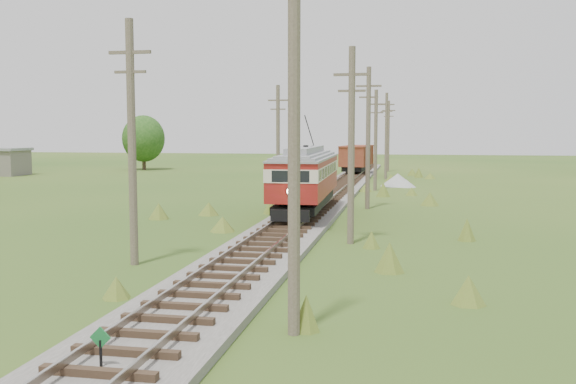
% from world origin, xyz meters
% --- Properties ---
extents(railbed_main, '(3.60, 96.00, 0.57)m').
position_xyz_m(railbed_main, '(0.00, 34.00, 0.19)').
color(railbed_main, '#605B54').
rests_on(railbed_main, ground).
extents(switch_marker, '(0.45, 0.06, 1.08)m').
position_xyz_m(switch_marker, '(-0.20, 1.50, 0.63)').
color(switch_marker, black).
rests_on(switch_marker, ground).
extents(streetcar, '(3.04, 11.68, 5.31)m').
position_xyz_m(streetcar, '(0.00, 25.97, 2.50)').
color(streetcar, black).
rests_on(streetcar, ground).
extents(gondola, '(3.32, 8.65, 2.82)m').
position_xyz_m(gondola, '(0.00, 61.77, 2.08)').
color(gondola, black).
rests_on(gondola, ground).
extents(gravel_pile, '(3.19, 3.39, 1.16)m').
position_xyz_m(gravel_pile, '(4.91, 48.52, 0.54)').
color(gravel_pile, gray).
rests_on(gravel_pile, ground).
extents(utility_pole_r_1, '(0.30, 0.30, 8.80)m').
position_xyz_m(utility_pole_r_1, '(3.10, 5.00, 4.40)').
color(utility_pole_r_1, brown).
rests_on(utility_pole_r_1, ground).
extents(utility_pole_r_2, '(1.60, 0.30, 8.60)m').
position_xyz_m(utility_pole_r_2, '(3.30, 18.00, 4.42)').
color(utility_pole_r_2, brown).
rests_on(utility_pole_r_2, ground).
extents(utility_pole_r_3, '(1.60, 0.30, 9.00)m').
position_xyz_m(utility_pole_r_3, '(3.20, 31.00, 4.63)').
color(utility_pole_r_3, brown).
rests_on(utility_pole_r_3, ground).
extents(utility_pole_r_4, '(1.60, 0.30, 8.40)m').
position_xyz_m(utility_pole_r_4, '(3.00, 44.00, 4.32)').
color(utility_pole_r_4, brown).
rests_on(utility_pole_r_4, ground).
extents(utility_pole_r_5, '(1.60, 0.30, 8.90)m').
position_xyz_m(utility_pole_r_5, '(3.40, 57.00, 4.58)').
color(utility_pole_r_5, brown).
rests_on(utility_pole_r_5, ground).
extents(utility_pole_r_6, '(1.60, 0.30, 8.70)m').
position_xyz_m(utility_pole_r_6, '(3.20, 70.00, 4.47)').
color(utility_pole_r_6, brown).
rests_on(utility_pole_r_6, ground).
extents(utility_pole_l_a, '(1.60, 0.30, 9.00)m').
position_xyz_m(utility_pole_l_a, '(-4.20, 12.00, 4.63)').
color(utility_pole_l_a, brown).
rests_on(utility_pole_l_a, ground).
extents(utility_pole_l_b, '(1.60, 0.30, 8.60)m').
position_xyz_m(utility_pole_l_b, '(-4.50, 40.00, 4.42)').
color(utility_pole_l_b, brown).
rests_on(utility_pole_l_b, ground).
extents(tree_mid_a, '(5.46, 5.46, 7.03)m').
position_xyz_m(tree_mid_a, '(-28.00, 68.00, 4.02)').
color(tree_mid_a, '#38281C').
rests_on(tree_mid_a, ground).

